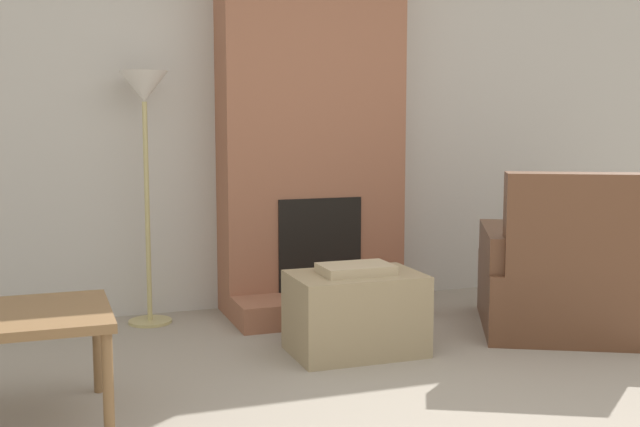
# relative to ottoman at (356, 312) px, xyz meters

# --- Properties ---
(wall_back) EXTENTS (6.86, 0.06, 2.60)m
(wall_back) POSITION_rel_ottoman_xyz_m (0.11, 1.27, 1.07)
(wall_back) COLOR #BCB7AD
(wall_back) RESTS_ON ground_plane
(fireplace) EXTENTS (1.20, 0.72, 2.60)m
(fireplace) POSITION_rel_ottoman_xyz_m (0.11, 1.04, 1.00)
(fireplace) COLOR #935B42
(fireplace) RESTS_ON ground_plane
(ottoman) EXTENTS (0.70, 0.47, 0.49)m
(ottoman) POSITION_rel_ottoman_xyz_m (0.00, 0.00, 0.00)
(ottoman) COLOR #998460
(ottoman) RESTS_ON ground_plane
(armchair) EXTENTS (1.27, 1.29, 0.97)m
(armchair) POSITION_rel_ottoman_xyz_m (1.33, -0.02, 0.06)
(armchair) COLOR brown
(armchair) RESTS_ON ground_plane
(side_table) EXTENTS (0.63, 0.66, 0.48)m
(side_table) POSITION_rel_ottoman_xyz_m (-1.64, -0.47, 0.19)
(side_table) COLOR brown
(side_table) RESTS_ON ground_plane
(floor_lamp_left) EXTENTS (0.29, 0.29, 1.55)m
(floor_lamp_left) POSITION_rel_ottoman_xyz_m (-0.97, 1.01, 1.08)
(floor_lamp_left) COLOR tan
(floor_lamp_left) RESTS_ON ground_plane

